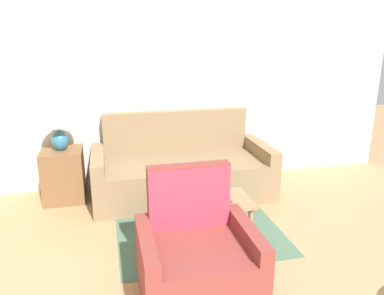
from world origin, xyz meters
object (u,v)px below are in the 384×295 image
Objects in this scene: coffee_table at (204,206)px; snack_bowl at (179,202)px; couch at (182,171)px; armchair at (196,259)px; laptop at (210,192)px; table_lamp at (58,121)px; cup_navy at (173,194)px.

coffee_table is 0.26m from snack_bowl.
coffee_table is at bearing -91.40° from couch.
couch is 2.24× the size of armchair.
snack_bowl is (-0.26, -1.17, 0.16)m from couch.
snack_bowl is at bearing -102.62° from couch.
snack_bowl is at bearing -160.51° from laptop.
armchair is 1.85× the size of table_lamp.
table_lamp is (-1.35, 0.13, 0.65)m from couch.
cup_navy is 0.61× the size of snack_bowl.
table_lamp is at bearing 136.66° from coffee_table.
couch is at bearing 92.27° from laptop.
snack_bowl is (-0.24, -0.05, 0.09)m from coffee_table.
cup_navy reaches higher than coffee_table.
cup_navy is at bearing -46.91° from table_lamp.
couch reaches higher than cup_navy.
laptop is 3.55× the size of cup_navy.
cup_navy is (-0.29, -1.01, 0.17)m from couch.
couch is 13.46× the size of snack_bowl.
armchair is 0.65m from snack_bowl.
couch is 1.07m from cup_navy.
couch is at bearing 88.60° from coffee_table.
table_lamp is 5.33× the size of cup_navy.
coffee_table is 2.63× the size of laptop.
coffee_table is at bearing 70.91° from armchair.
coffee_table is at bearing -140.79° from laptop.
couch is 4.13× the size of table_lamp.
table_lamp is 1.64m from cup_navy.
armchair is at bearing -90.12° from snack_bowl.
snack_bowl is at bearing 89.88° from armchair.
cup_navy is (-0.02, 0.79, 0.18)m from armchair.
laptop is at bearing 39.21° from coffee_table.
coffee_table is (1.33, -1.25, -0.58)m from table_lamp.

